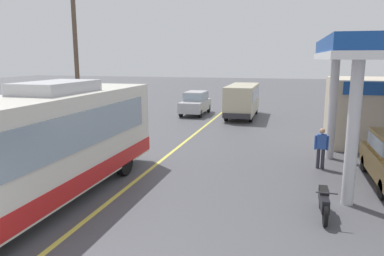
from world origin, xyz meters
TOP-DOWN VIEW (x-y plane):
  - ground at (0.00, 20.00)m, footprint 120.00×120.00m
  - lane_divider_stripe at (0.00, 15.00)m, footprint 0.16×50.00m
  - coach_bus_main at (-1.80, 4.86)m, footprint 2.60×11.04m
  - minibus_opposing_lane at (1.90, 23.31)m, footprint 2.04×6.13m
  - motorcycle_parked_forecourt at (6.34, 6.18)m, footprint 0.55×1.80m
  - pedestrian_near_pump at (6.62, 10.97)m, footprint 0.55×0.22m
  - car_trailing_behind_bus at (-1.87, 23.78)m, footprint 1.70×4.20m
  - utility_pole_roadside at (-6.06, 13.81)m, footprint 1.80×0.24m

SIDE VIEW (x-z plane):
  - ground at x=0.00m, z-range 0.00..0.00m
  - lane_divider_stripe at x=0.00m, z-range 0.00..0.01m
  - motorcycle_parked_forecourt at x=6.34m, z-range -0.02..0.90m
  - pedestrian_near_pump at x=6.62m, z-range 0.10..1.76m
  - car_trailing_behind_bus at x=-1.87m, z-range 0.10..1.92m
  - minibus_opposing_lane at x=1.90m, z-range 0.25..2.69m
  - coach_bus_main at x=-1.80m, z-range -0.12..3.56m
  - utility_pole_roadside at x=-6.06m, z-range 0.18..8.52m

